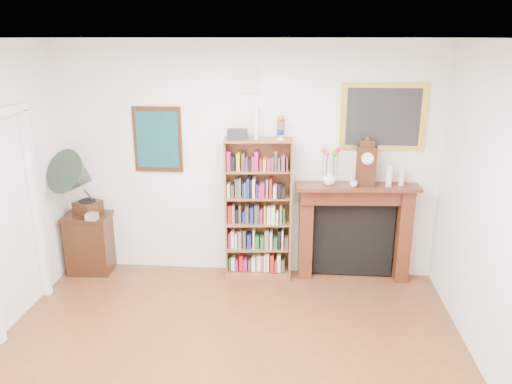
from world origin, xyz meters
TOP-DOWN VIEW (x-y plane):
  - room at (0.00, 0.00)m, footprint 4.51×5.01m
  - door_casing at (-2.21, 1.20)m, footprint 0.08×1.02m
  - teal_poster at (-1.05, 2.48)m, footprint 0.58×0.04m
  - small_picture at (0.00, 2.48)m, footprint 0.26×0.04m
  - gilt_painting at (1.55, 2.48)m, footprint 0.95×0.04m
  - bookshelf at (0.15, 2.34)m, footprint 0.81×0.35m
  - side_cabinet at (-1.93, 2.28)m, footprint 0.57×0.43m
  - fireplace at (1.30, 2.40)m, footprint 1.43×0.42m
  - gramophone at (-1.92, 2.18)m, footprint 0.73×0.80m
  - cd_stack at (-1.80, 2.13)m, footprint 0.13×0.13m
  - mantel_clock at (1.38, 2.34)m, footprint 0.24×0.16m
  - flower_vase at (0.97, 2.32)m, footprint 0.17×0.17m
  - teacup at (1.24, 2.26)m, footprint 0.11×0.11m
  - bottle_left at (1.64, 2.32)m, footprint 0.07×0.07m
  - bottle_right at (1.79, 2.37)m, footprint 0.06×0.06m

SIDE VIEW (x-z plane):
  - side_cabinet at x=-1.93m, z-range 0.00..0.75m
  - fireplace at x=1.30m, z-range 0.11..1.30m
  - cd_stack at x=-1.80m, z-range 0.75..0.83m
  - bookshelf at x=0.15m, z-range -0.03..1.93m
  - teacup at x=1.24m, z-range 1.19..1.26m
  - gramophone at x=-1.92m, z-range 0.80..1.66m
  - door_casing at x=-2.21m, z-range 0.18..2.35m
  - flower_vase at x=0.97m, z-range 1.19..1.35m
  - bottle_right at x=1.79m, z-range 1.19..1.39m
  - bottle_left at x=1.64m, z-range 1.19..1.43m
  - room at x=0.00m, z-range -0.01..2.81m
  - mantel_clock at x=1.38m, z-range 1.18..1.70m
  - teal_poster at x=-1.05m, z-range 1.26..2.04m
  - gilt_painting at x=1.55m, z-range 1.58..2.33m
  - small_picture at x=0.00m, z-range 2.20..2.50m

